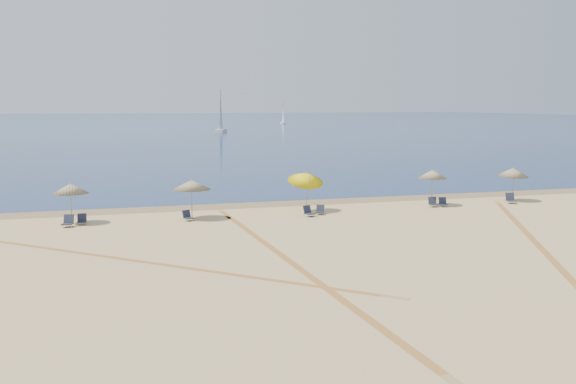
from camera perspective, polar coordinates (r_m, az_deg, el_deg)
name	(u,v)px	position (r m, az deg, el deg)	size (l,w,h in m)	color
ground	(461,304)	(23.97, 14.28, -9.08)	(160.00, 160.00, 0.00)	tan
ocean	(116,122)	(244.96, -14.21, 5.69)	(500.00, 500.00, 0.00)	#0C2151
wet_sand	(271,204)	(45.71, -1.46, -0.99)	(500.00, 500.00, 0.00)	olive
umbrella_1	(70,189)	(39.79, -17.75, 0.27)	(1.99, 1.99, 2.33)	gray
umbrella_2	(192,185)	(39.85, -8.08, 0.60)	(2.27, 2.27, 2.35)	gray
umbrella_3	(306,177)	(42.03, 1.51, 1.25)	(2.20, 2.26, 2.82)	gray
umbrella_4	(432,174)	(45.62, 11.98, 1.47)	(1.92, 1.92, 2.43)	gray
umbrella_5	(513,172)	(49.14, 18.32, 1.59)	(2.05, 2.09, 2.38)	gray
chair_2	(68,222)	(39.09, -17.93, -2.37)	(0.72, 0.79, 0.67)	black
chair_3	(82,220)	(39.61, -16.87, -2.24)	(0.54, 0.62, 0.61)	black
chair_4	(188,216)	(39.57, -8.39, -2.01)	(0.70, 0.74, 0.60)	black
chair_5	(309,212)	(40.60, 1.74, -1.66)	(0.75, 0.80, 0.65)	black
chair_6	(320,210)	(41.32, 2.71, -1.54)	(0.67, 0.72, 0.59)	black
chair_7	(433,203)	(45.33, 12.03, -0.87)	(0.64, 0.72, 0.64)	black
chair_8	(443,203)	(45.55, 12.84, -0.87)	(0.61, 0.68, 0.61)	black
chair_9	(511,199)	(48.27, 18.13, -0.54)	(0.74, 0.81, 0.70)	black
sailboat_1	(221,119)	(157.43, -5.64, 6.07)	(3.92, 6.68, 9.72)	white
sailboat_2	(283,117)	(220.20, -0.42, 6.27)	(1.76, 4.64, 6.73)	white
tire_tracks	(312,252)	(31.01, 2.02, -5.06)	(59.54, 43.21, 0.00)	tan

